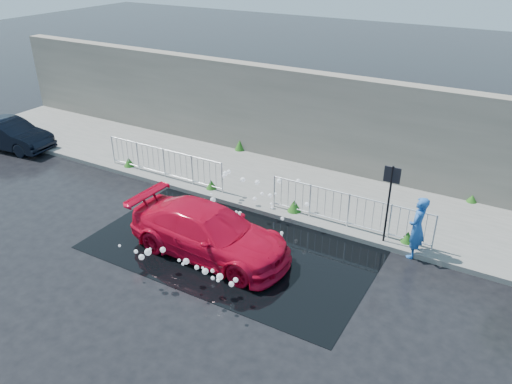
# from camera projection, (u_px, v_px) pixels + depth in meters

# --- Properties ---
(ground) EXTENTS (90.00, 90.00, 0.00)m
(ground) POSITION_uv_depth(u_px,v_px,m) (201.00, 257.00, 13.89)
(ground) COLOR black
(ground) RESTS_ON ground
(pavement) EXTENTS (30.00, 4.00, 0.15)m
(pavement) POSITION_uv_depth(u_px,v_px,m) (284.00, 185.00, 17.71)
(pavement) COLOR #5D5D59
(pavement) RESTS_ON ground
(curb) EXTENTS (30.00, 0.25, 0.16)m
(curb) POSITION_uv_depth(u_px,v_px,m) (255.00, 209.00, 16.17)
(curb) COLOR #5D5D59
(curb) RESTS_ON ground
(retaining_wall) EXTENTS (30.00, 0.60, 3.50)m
(retaining_wall) POSITION_uv_depth(u_px,v_px,m) (312.00, 119.00, 18.57)
(retaining_wall) COLOR #696358
(retaining_wall) RESTS_ON pavement
(puddle) EXTENTS (8.00, 5.00, 0.01)m
(puddle) POSITION_uv_depth(u_px,v_px,m) (236.00, 244.00, 14.44)
(puddle) COLOR black
(puddle) RESTS_ON ground
(sign_post) EXTENTS (0.45, 0.06, 2.50)m
(sign_post) POSITION_uv_depth(u_px,v_px,m) (390.00, 192.00, 13.62)
(sign_post) COLOR black
(sign_post) RESTS_ON ground
(railing_left) EXTENTS (5.05, 0.05, 1.10)m
(railing_left) POSITION_uv_depth(u_px,v_px,m) (164.00, 162.00, 17.92)
(railing_left) COLOR silver
(railing_left) RESTS_ON pavement
(railing_right) EXTENTS (5.05, 0.05, 1.10)m
(railing_right) POSITION_uv_depth(u_px,v_px,m) (348.00, 209.00, 14.80)
(railing_right) COLOR silver
(railing_right) RESTS_ON pavement
(weeds) EXTENTS (12.17, 3.93, 0.43)m
(weeds) POSITION_uv_depth(u_px,v_px,m) (267.00, 181.00, 17.41)
(weeds) COLOR #174E14
(weeds) RESTS_ON pavement
(water_spray) EXTENTS (3.63, 5.55, 1.05)m
(water_spray) POSITION_uv_depth(u_px,v_px,m) (228.00, 218.00, 14.31)
(water_spray) COLOR white
(water_spray) RESTS_ON ground
(red_car) EXTENTS (4.81, 2.06, 1.38)m
(red_car) POSITION_uv_depth(u_px,v_px,m) (209.00, 232.00, 13.73)
(red_car) COLOR red
(red_car) RESTS_ON ground
(dark_car) EXTENTS (3.90, 1.70, 1.25)m
(dark_car) POSITION_uv_depth(u_px,v_px,m) (10.00, 134.00, 20.73)
(dark_car) COLOR black
(dark_car) RESTS_ON ground
(person) EXTENTS (0.50, 0.71, 1.82)m
(person) POSITION_uv_depth(u_px,v_px,m) (417.00, 228.00, 13.52)
(person) COLOR #225BAE
(person) RESTS_ON ground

